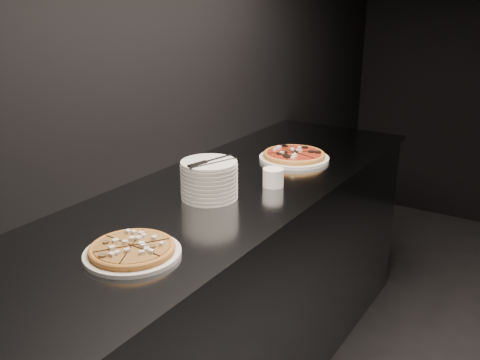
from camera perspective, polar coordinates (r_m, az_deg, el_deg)
The scene contains 7 objects.
wall_left at distance 2.24m, azimuth -9.85°, elevation 12.48°, with size 0.02×5.00×2.80m, color black.
counter at distance 2.33m, azimuth -1.58°, elevation -11.58°, with size 0.74×2.44×0.92m.
pizza_mushroom at distance 1.63m, azimuth -11.42°, elevation -7.34°, with size 0.29×0.29×0.03m.
pizza_tomato at distance 2.50m, azimuth 5.79°, elevation 2.60°, with size 0.36×0.36×0.04m.
plate_stack at distance 2.02m, azimuth -3.30°, elevation 0.05°, with size 0.21×0.21×0.14m.
cutlery at distance 1.98m, azimuth -3.42°, elevation 1.92°, with size 0.12×0.22×0.01m.
ramekin at distance 2.15m, azimuth 3.57°, elevation 0.32°, with size 0.08×0.08×0.07m.
Camera 1 is at (-1.00, -1.65, 1.66)m, focal length 40.00 mm.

